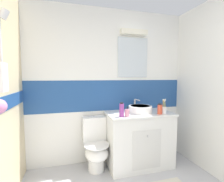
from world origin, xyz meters
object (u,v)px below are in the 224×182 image
(mouthwash_bottle, at_px, (160,109))
(toilet, at_px, (96,146))
(sink_basin, at_px, (140,109))
(soap_dispenser, at_px, (127,113))
(toothbrush_cup, at_px, (164,110))
(shampoo_bottle_tall, at_px, (122,110))

(mouthwash_bottle, bearing_deg, toilet, 165.79)
(sink_basin, xyz_separation_m, toilet, (-0.70, 0.06, -0.54))
(sink_basin, distance_m, soap_dispenser, 0.35)
(toothbrush_cup, bearing_deg, sink_basin, 151.99)
(toothbrush_cup, height_order, soap_dispenser, toothbrush_cup)
(sink_basin, distance_m, mouthwash_bottle, 0.30)
(sink_basin, distance_m, toothbrush_cup, 0.35)
(shampoo_bottle_tall, bearing_deg, soap_dispenser, -12.12)
(toilet, bearing_deg, sink_basin, -4.73)
(toilet, relative_size, soap_dispenser, 5.51)
(toilet, height_order, mouthwash_bottle, mouthwash_bottle)
(toothbrush_cup, bearing_deg, mouthwash_bottle, -171.09)
(soap_dispenser, xyz_separation_m, shampoo_bottle_tall, (-0.08, 0.02, 0.04))
(toilet, bearing_deg, soap_dispenser, -31.98)
(toothbrush_cup, distance_m, mouthwash_bottle, 0.08)
(toilet, xyz_separation_m, shampoo_bottle_tall, (0.33, -0.24, 0.58))
(soap_dispenser, relative_size, mouthwash_bottle, 0.90)
(soap_dispenser, bearing_deg, shampoo_bottle_tall, 167.88)
(soap_dispenser, distance_m, shampoo_bottle_tall, 0.09)
(toothbrush_cup, bearing_deg, soap_dispenser, -177.20)
(mouthwash_bottle, bearing_deg, toothbrush_cup, 8.91)
(soap_dispenser, bearing_deg, mouthwash_bottle, 1.90)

